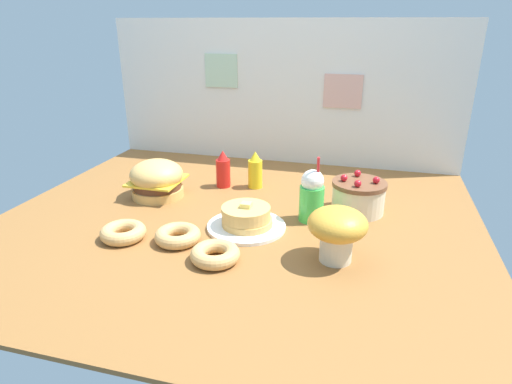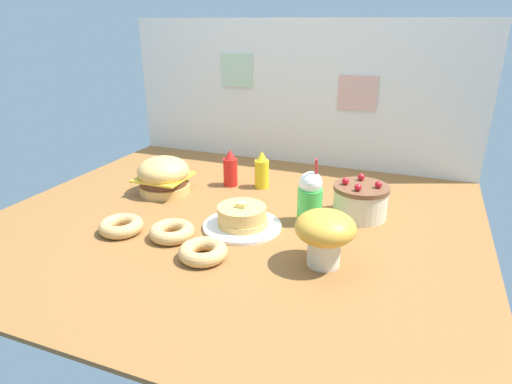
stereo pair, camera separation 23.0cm
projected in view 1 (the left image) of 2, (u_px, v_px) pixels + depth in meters
The scene contains 12 objects.
ground_plane at pixel (236, 222), 2.25m from camera, with size 2.46×2.16×0.02m, color brown.
back_wall at pixel (281, 93), 3.03m from camera, with size 2.46×0.04×0.98m.
burger at pixel (157, 179), 2.52m from camera, with size 0.30×0.30×0.22m.
pancake_stack at pixel (246, 219), 2.14m from camera, with size 0.39×0.39×0.14m.
layer_cake at pixel (358, 196), 2.32m from camera, with size 0.29×0.29×0.21m.
ketchup_bottle at pixel (223, 170), 2.67m from camera, with size 0.09×0.09×0.23m.
mustard_bottle at pixel (255, 171), 2.66m from camera, with size 0.09×0.09×0.23m.
cream_soda_cup at pixel (312, 196), 2.20m from camera, with size 0.13×0.13×0.34m.
donut_pink_glaze at pixel (123, 232), 2.05m from camera, with size 0.21×0.21×0.06m.
donut_chocolate at pixel (178, 235), 2.01m from camera, with size 0.21×0.21×0.06m.
donut_vanilla at pixel (215, 254), 1.85m from camera, with size 0.21×0.21×0.06m.
mushroom_stool at pixel (337, 229), 1.82m from camera, with size 0.25×0.25×0.24m.
Camera 1 is at (0.64, -1.93, 0.96)m, focal length 30.55 mm.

